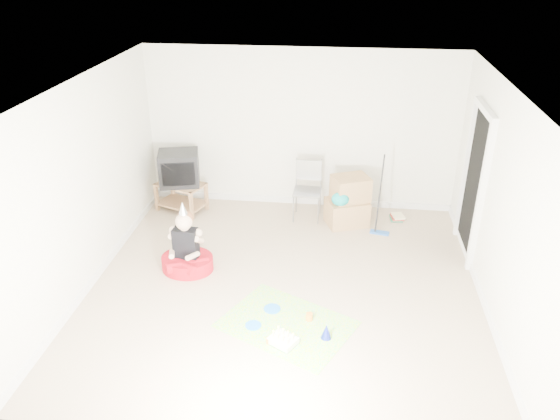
# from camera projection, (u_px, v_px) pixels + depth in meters

# --- Properties ---
(ground) EXTENTS (5.00, 5.00, 0.00)m
(ground) POSITION_uv_depth(u_px,v_px,m) (284.00, 286.00, 7.10)
(ground) COLOR tan
(ground) RESTS_ON ground
(doorway_recess) EXTENTS (0.02, 0.90, 2.05)m
(doorway_recess) POSITION_uv_depth(u_px,v_px,m) (474.00, 186.00, 7.45)
(doorway_recess) COLOR black
(doorway_recess) RESTS_ON ground
(tv_stand) EXTENTS (0.88, 0.72, 0.48)m
(tv_stand) POSITION_uv_depth(u_px,v_px,m) (181.00, 194.00, 8.96)
(tv_stand) COLOR #916641
(tv_stand) RESTS_ON ground
(crt_tv) EXTENTS (0.73, 0.65, 0.54)m
(crt_tv) POSITION_uv_depth(u_px,v_px,m) (179.00, 168.00, 8.75)
(crt_tv) COLOR black
(crt_tv) RESTS_ON tv_stand
(folding_chair) EXTENTS (0.44, 0.42, 0.96)m
(folding_chair) POSITION_uv_depth(u_px,v_px,m) (307.00, 192.00, 8.61)
(folding_chair) COLOR gray
(folding_chair) RESTS_ON ground
(cardboard_boxes) EXTENTS (0.74, 0.67, 0.78)m
(cardboard_boxes) POSITION_uv_depth(u_px,v_px,m) (348.00, 202.00, 8.49)
(cardboard_boxes) COLOR #AA8152
(cardboard_boxes) RESTS_ON ground
(floor_mop) EXTENTS (0.30, 0.39, 1.16)m
(floor_mop) POSITION_uv_depth(u_px,v_px,m) (381.00, 218.00, 8.24)
(floor_mop) COLOR #2255AD
(floor_mop) RESTS_ON ground
(book_pile) EXTENTS (0.22, 0.26, 0.08)m
(book_pile) POSITION_uv_depth(u_px,v_px,m) (397.00, 217.00, 8.76)
(book_pile) COLOR #256F4E
(book_pile) RESTS_ON ground
(seated_woman) EXTENTS (0.76, 0.76, 1.02)m
(seated_woman) POSITION_uv_depth(u_px,v_px,m) (187.00, 255.00, 7.36)
(seated_woman) COLOR #B6101D
(seated_woman) RESTS_ON ground
(party_mat) EXTENTS (1.76, 1.59, 0.01)m
(party_mat) POSITION_uv_depth(u_px,v_px,m) (287.00, 324.00, 6.39)
(party_mat) COLOR #F533A4
(party_mat) RESTS_ON ground
(birthday_cake) EXTENTS (0.37, 0.35, 0.14)m
(birthday_cake) POSITION_uv_depth(u_px,v_px,m) (283.00, 341.00, 6.07)
(birthday_cake) COLOR white
(birthday_cake) RESTS_ON party_mat
(blue_plate_near) EXTENTS (0.25, 0.25, 0.01)m
(blue_plate_near) POSITION_uv_depth(u_px,v_px,m) (272.00, 309.00, 6.64)
(blue_plate_near) COLOR blue
(blue_plate_near) RESTS_ON party_mat
(blue_plate_far) EXTENTS (0.21, 0.21, 0.01)m
(blue_plate_far) POSITION_uv_depth(u_px,v_px,m) (253.00, 325.00, 6.36)
(blue_plate_far) COLOR blue
(blue_plate_far) RESTS_ON party_mat
(orange_cup_near) EXTENTS (0.11, 0.11, 0.09)m
(orange_cup_near) POSITION_uv_depth(u_px,v_px,m) (309.00, 317.00, 6.44)
(orange_cup_near) COLOR orange
(orange_cup_near) RESTS_ON party_mat
(orange_cup_far) EXTENTS (0.08, 0.08, 0.07)m
(orange_cup_far) POSITION_uv_depth(u_px,v_px,m) (269.00, 341.00, 6.07)
(orange_cup_far) COLOR orange
(orange_cup_far) RESTS_ON party_mat
(blue_party_hat) EXTENTS (0.17, 0.17, 0.18)m
(blue_party_hat) POSITION_uv_depth(u_px,v_px,m) (326.00, 331.00, 6.13)
(blue_party_hat) COLOR #1825AB
(blue_party_hat) RESTS_ON party_mat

